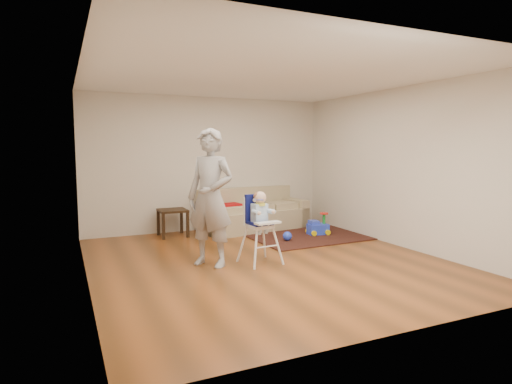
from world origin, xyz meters
name	(u,v)px	position (x,y,z in m)	size (l,w,h in m)	color
ground	(267,261)	(0.00, 0.00, 0.00)	(5.50, 5.50, 0.00)	#552E12
room_envelope	(253,136)	(0.00, 0.53, 1.88)	(5.04, 5.52, 2.72)	beige
sofa	(254,209)	(0.82, 2.30, 0.42)	(2.30, 1.19, 0.85)	tan
side_table	(173,223)	(-0.85, 2.35, 0.26)	(0.52, 0.52, 0.52)	black
area_rug	(309,236)	(1.51, 1.28, 0.01)	(2.22, 1.66, 0.02)	black
ride_on_toy	(318,223)	(1.72, 1.29, 0.23)	(0.38, 0.27, 0.42)	blue
toy_ball	(287,236)	(0.91, 1.04, 0.10)	(0.16, 0.16, 0.16)	blue
high_chair	(260,229)	(-0.15, -0.06, 0.51)	(0.55, 0.55, 1.07)	silver
adult	(210,198)	(-0.84, 0.13, 0.98)	(0.72, 0.47, 1.96)	#9C9C9F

